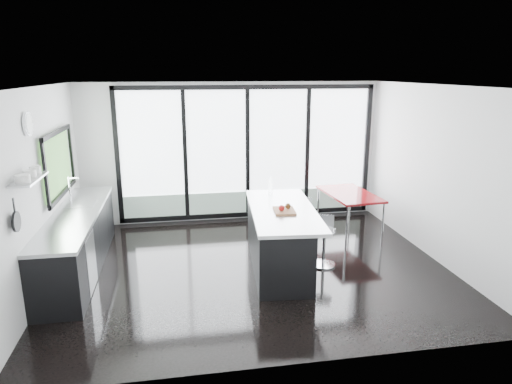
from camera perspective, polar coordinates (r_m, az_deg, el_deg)
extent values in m
cube|color=black|center=(7.30, -0.37, -9.39)|extent=(6.00, 5.00, 0.00)
cube|color=white|center=(6.66, -0.42, 13.14)|extent=(6.00, 5.00, 0.00)
cube|color=silver|center=(9.27, -2.96, 4.94)|extent=(6.00, 0.00, 2.80)
cube|color=white|center=(9.28, -1.09, 4.97)|extent=(5.00, 0.02, 2.50)
cube|color=slate|center=(9.48, -1.02, -1.22)|extent=(5.00, 0.02, 0.44)
cube|color=black|center=(9.14, -8.84, 4.63)|extent=(0.08, 0.04, 2.50)
cube|color=black|center=(9.24, -1.05, 4.93)|extent=(0.08, 0.04, 2.50)
cube|color=black|center=(9.51, 6.44, 5.12)|extent=(0.08, 0.04, 2.50)
cube|color=silver|center=(4.51, 4.89, -6.08)|extent=(6.00, 0.00, 2.80)
cube|color=silver|center=(7.02, -25.32, 0.22)|extent=(0.00, 5.00, 2.80)
cube|color=#4E8540|center=(7.82, -23.61, 3.31)|extent=(0.02, 1.60, 0.90)
cube|color=#AAADAF|center=(6.11, -26.52, 1.44)|extent=(0.25, 0.80, 0.03)
cylinder|color=white|center=(6.57, -26.66, 7.61)|extent=(0.04, 0.30, 0.30)
cylinder|color=black|center=(5.86, -27.78, -3.30)|extent=(0.03, 0.24, 0.24)
cube|color=silver|center=(7.90, 21.61, 2.13)|extent=(0.00, 5.00, 2.80)
cube|color=black|center=(7.59, -21.37, -5.96)|extent=(0.65, 3.20, 0.87)
cube|color=#AAADAF|center=(7.45, -21.70, -2.65)|extent=(0.69, 3.24, 0.05)
cube|color=#AAADAF|center=(7.92, -21.01, -1.57)|extent=(0.45, 0.48, 0.06)
cylinder|color=silver|center=(7.89, -22.24, 0.10)|extent=(0.02, 0.02, 0.44)
cube|color=#AAADAF|center=(6.85, -19.94, -8.23)|extent=(0.03, 0.60, 0.80)
cube|color=black|center=(7.19, 2.67, -5.93)|extent=(0.97, 2.32, 0.90)
cube|color=#AAADAF|center=(7.05, 3.38, -2.31)|extent=(1.18, 2.40, 0.05)
cube|color=#9B6540|center=(6.89, 3.57, -2.36)|extent=(0.34, 0.44, 0.03)
sphere|color=#9B1110|center=(6.82, 3.21, -2.01)|extent=(0.10, 0.10, 0.09)
sphere|color=#4E2D0F|center=(6.93, 4.02, -1.76)|extent=(0.09, 0.09, 0.09)
cylinder|color=silver|center=(7.73, 1.82, 0.57)|extent=(0.08, 0.08, 0.29)
cylinder|color=silver|center=(7.33, 8.48, -6.84)|extent=(0.48, 0.48, 0.62)
cylinder|color=silver|center=(7.99, 6.00, -4.68)|extent=(0.45, 0.45, 0.67)
cube|color=maroon|center=(8.93, 11.51, -2.48)|extent=(0.93, 1.49, 0.76)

